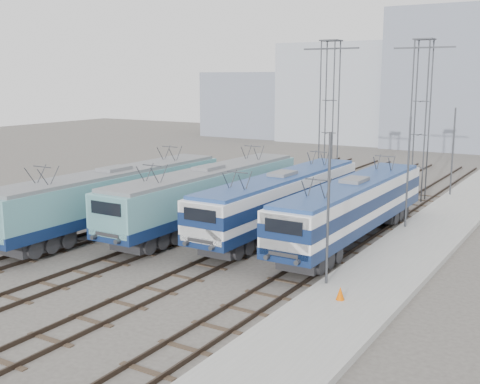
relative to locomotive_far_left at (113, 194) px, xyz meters
name	(u,v)px	position (x,y,z in m)	size (l,w,h in m)	color
ground	(147,270)	(6.75, -4.90, -2.26)	(160.00, 160.00, 0.00)	#514C47
platform	(402,258)	(16.95, 3.10, -2.11)	(4.00, 70.00, 0.30)	#9E9E99
locomotive_far_left	(113,194)	(0.00, 0.00, 0.00)	(2.87, 18.15, 3.42)	#11234F
locomotive_center_left	(207,192)	(4.50, 3.56, -0.02)	(2.85, 17.99, 3.39)	#11234F
locomotive_center_right	(281,197)	(9.00, 4.87, -0.06)	(2.72, 17.17, 3.23)	#11234F
locomotive_far_right	(352,205)	(13.50, 4.93, -0.06)	(2.72, 17.18, 3.23)	#11234F
catenary_tower_west	(329,112)	(6.75, 17.10, 4.38)	(4.50, 1.20, 12.00)	#3F4247
catenary_tower_east	(420,113)	(13.25, 19.10, 4.38)	(4.50, 1.20, 12.00)	#3F4247
mast_front	(328,213)	(15.35, -2.90, 1.24)	(0.12, 0.12, 7.00)	#3F4247
mast_mid	(408,175)	(15.35, 9.10, 1.24)	(0.12, 0.12, 7.00)	#3F4247
mast_rear	(453,154)	(15.35, 21.10, 1.24)	(0.12, 0.12, 7.00)	#3F4247
safety_cone	(340,293)	(16.65, -4.47, -1.68)	(0.35, 0.35, 0.56)	#E35900
building_west	(349,93)	(-7.25, 57.10, 4.74)	(18.00, 12.00, 14.00)	#A1A8B4
building_far_west	(254,104)	(-23.25, 57.10, 2.74)	(14.00, 10.00, 10.00)	gray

